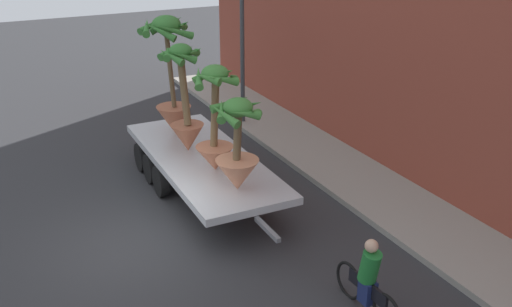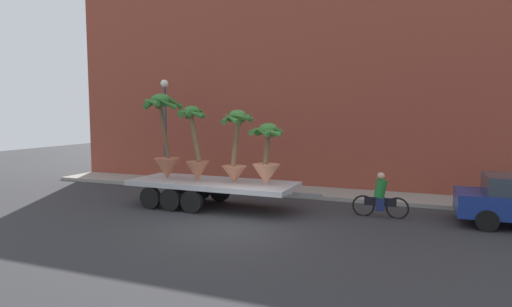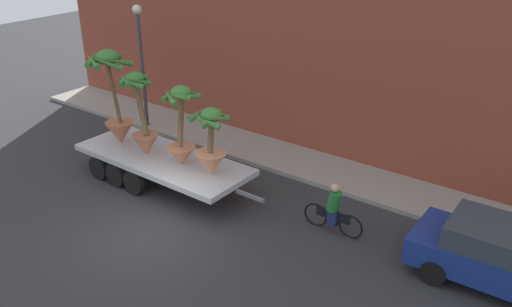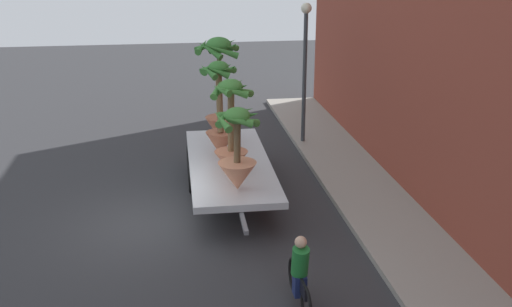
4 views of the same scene
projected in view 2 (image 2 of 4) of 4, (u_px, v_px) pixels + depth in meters
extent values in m
plane|color=#2D2D30|center=(230.00, 227.00, 13.11)|extent=(60.00, 60.00, 0.00)
cube|color=gray|center=(290.00, 191.00, 18.74)|extent=(24.00, 2.20, 0.15)
cube|color=brown|center=(301.00, 80.00, 19.84)|extent=(24.00, 1.20, 9.95)
cube|color=#B7BABF|center=(212.00, 183.00, 15.75)|extent=(6.18, 2.35, 0.18)
cylinder|color=black|center=(182.00, 188.00, 17.52)|extent=(0.80, 0.23, 0.80)
cylinder|color=black|center=(151.00, 198.00, 15.57)|extent=(0.80, 0.23, 0.80)
cylinder|color=black|center=(201.00, 190.00, 17.19)|extent=(0.80, 0.23, 0.80)
cylinder|color=black|center=(171.00, 200.00, 15.24)|extent=(0.80, 0.23, 0.80)
cylinder|color=black|center=(220.00, 191.00, 16.86)|extent=(0.80, 0.23, 0.80)
cylinder|color=black|center=(192.00, 202.00, 14.91)|extent=(0.80, 0.23, 0.80)
cube|color=slate|center=(307.00, 195.00, 14.40)|extent=(1.00, 0.11, 0.10)
cone|color=#B26647|center=(167.00, 168.00, 16.35)|extent=(0.96, 0.96, 0.77)
cylinder|color=brown|center=(164.00, 129.00, 16.25)|extent=(0.47, 0.13, 2.19)
ellipsoid|color=#387A33|center=(161.00, 100.00, 16.18)|extent=(0.77, 0.77, 0.48)
cone|color=#387A33|center=(173.00, 102.00, 16.00)|extent=(0.22, 1.08, 0.55)
cone|color=#387A33|center=(171.00, 101.00, 16.45)|extent=(0.84, 0.57, 0.37)
cone|color=#387A33|center=(166.00, 102.00, 16.61)|extent=(0.91, 0.32, 0.53)
cone|color=#387A33|center=(154.00, 103.00, 16.49)|extent=(0.49, 0.95, 0.56)
cone|color=#387A33|center=(148.00, 101.00, 16.10)|extent=(0.70, 0.96, 0.43)
cone|color=#387A33|center=(150.00, 101.00, 15.80)|extent=(1.05, 0.53, 0.42)
cone|color=#387A33|center=(164.00, 102.00, 15.78)|extent=(0.75, 0.82, 0.56)
cone|color=tan|center=(266.00, 174.00, 14.91)|extent=(0.97, 0.97, 0.72)
cylinder|color=brown|center=(267.00, 147.00, 14.81)|extent=(0.31, 0.17, 1.24)
ellipsoid|color=#428438|center=(268.00, 129.00, 14.73)|extent=(0.63, 0.63, 0.39)
cone|color=#428438|center=(277.00, 130.00, 14.62)|extent=(0.21, 0.69, 0.36)
cone|color=#428438|center=(277.00, 131.00, 14.91)|extent=(0.69, 0.61, 0.46)
cone|color=#428438|center=(266.00, 130.00, 15.11)|extent=(0.76, 0.61, 0.44)
cone|color=#428438|center=(257.00, 130.00, 14.92)|extent=(0.25, 0.92, 0.38)
cone|color=#428438|center=(261.00, 131.00, 14.50)|extent=(0.74, 0.48, 0.41)
cone|color=#428438|center=(268.00, 131.00, 14.33)|extent=(0.86, 0.48, 0.45)
cone|color=#C17251|center=(234.00, 174.00, 15.34)|extent=(0.90, 0.90, 0.60)
cylinder|color=brown|center=(236.00, 141.00, 15.20)|extent=(0.41, 0.17, 1.81)
ellipsoid|color=#428438|center=(238.00, 115.00, 15.09)|extent=(0.61, 0.61, 0.38)
cone|color=#428438|center=(248.00, 117.00, 14.98)|extent=(0.26, 0.77, 0.39)
cone|color=#428438|center=(247.00, 117.00, 15.32)|extent=(0.78, 0.59, 0.48)
cone|color=#428438|center=(236.00, 117.00, 15.39)|extent=(0.65, 0.53, 0.40)
cone|color=#428438|center=(228.00, 118.00, 15.24)|extent=(0.21, 0.79, 0.49)
cone|color=#428438|center=(230.00, 118.00, 14.83)|extent=(0.77, 0.45, 0.47)
cone|color=#428438|center=(240.00, 116.00, 14.78)|extent=(0.66, 0.55, 0.30)
cone|color=#B26647|center=(198.00, 171.00, 15.71)|extent=(0.86, 0.86, 0.72)
cylinder|color=brown|center=(195.00, 136.00, 15.63)|extent=(0.53, 0.18, 1.85)
ellipsoid|color=#387A33|center=(192.00, 111.00, 15.58)|extent=(0.57, 0.57, 0.36)
cone|color=#387A33|center=(199.00, 113.00, 15.45)|extent=(0.24, 0.65, 0.42)
cone|color=#387A33|center=(200.00, 112.00, 15.75)|extent=(0.65, 0.55, 0.32)
cone|color=#387A33|center=(195.00, 113.00, 15.96)|extent=(0.80, 0.38, 0.49)
cone|color=#387A33|center=(186.00, 112.00, 15.79)|extent=(0.40, 0.71, 0.31)
cone|color=#387A33|center=(182.00, 112.00, 15.54)|extent=(0.53, 0.75, 0.38)
cone|color=#387A33|center=(185.00, 112.00, 15.36)|extent=(0.69, 0.45, 0.33)
cone|color=#387A33|center=(192.00, 113.00, 15.23)|extent=(0.74, 0.55, 0.43)
torus|color=black|center=(397.00, 208.00, 14.15)|extent=(0.74, 0.08, 0.74)
torus|color=black|center=(363.00, 206.00, 14.53)|extent=(0.74, 0.08, 0.74)
cube|color=black|center=(380.00, 202.00, 14.32)|extent=(1.04, 0.08, 0.28)
cylinder|color=#1E702D|center=(381.00, 188.00, 14.28)|extent=(0.45, 0.35, 0.65)
sphere|color=tan|center=(381.00, 176.00, 14.24)|extent=(0.24, 0.24, 0.24)
cube|color=navy|center=(380.00, 204.00, 14.33)|extent=(0.29, 0.25, 0.44)
cylinder|color=black|center=(479.00, 208.00, 14.30)|extent=(0.64, 0.21, 0.64)
cylinder|color=black|center=(487.00, 221.00, 12.63)|extent=(0.64, 0.21, 0.64)
cylinder|color=#383D42|center=(166.00, 136.00, 19.92)|extent=(0.14, 0.14, 4.50)
sphere|color=#EAEACC|center=(164.00, 83.00, 19.69)|extent=(0.36, 0.36, 0.36)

